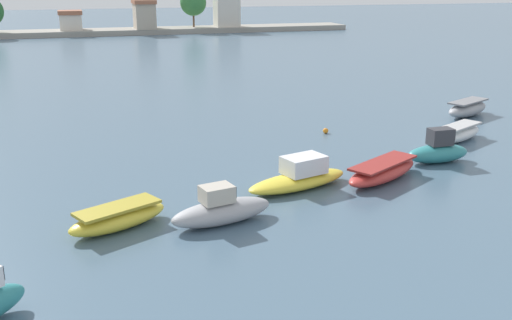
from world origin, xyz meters
The scene contains 9 objects.
moored_boat_2 centered at (-5.62, 15.23, 0.47)m, with size 4.56×3.21×0.97m.
moored_boat_3 centered at (-1.47, 14.47, 0.60)m, with size 4.69×2.38×1.69m.
moored_boat_4 centered at (3.23, 17.55, 0.56)m, with size 5.86×3.20×1.57m.
moored_boat_5 centered at (7.68, 17.36, 0.47)m, with size 5.56×4.08×0.98m.
moored_boat_6 centered at (12.10, 19.14, 0.67)m, with size 3.71×1.46×1.93m.
moored_boat_7 centered at (15.97, 22.67, 0.49)m, with size 4.74×3.32×1.02m.
moored_boat_8 centered at (20.85, 28.39, 0.57)m, with size 4.85×3.40×1.18m.
mooring_buoy_4 centered at (8.75, 26.86, 0.18)m, with size 0.36×0.36×0.36m, color orange.
distant_shoreline centered at (1.08, 103.79, 2.20)m, with size 91.13×7.75×7.86m.
Camera 1 is at (-6.92, -7.70, 9.83)m, focal length 41.36 mm.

